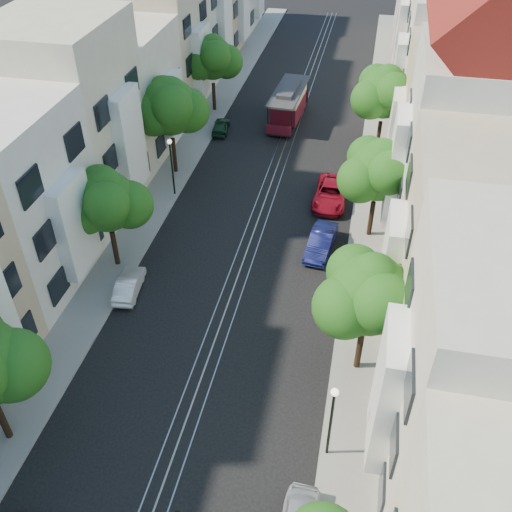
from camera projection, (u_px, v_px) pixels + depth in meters
The scene contains 22 objects.
ground at pixel (279, 162), 43.38m from camera, with size 200.00×200.00×0.00m, color black.
sidewalk_east at pixel (375, 172), 42.18m from camera, with size 2.50×80.00×0.12m, color gray.
sidewalk_west at pixel (187, 152), 44.50m from camera, with size 2.50×80.00×0.12m, color gray.
rail_left at pixel (272, 162), 43.46m from camera, with size 0.06×80.00×0.02m, color gray.
rail_slot at pixel (279, 162), 43.37m from camera, with size 0.06×80.00×0.02m, color gray.
rail_right at pixel (286, 163), 43.28m from camera, with size 0.06×80.00×0.02m, color gray.
lane_line at pixel (279, 162), 43.38m from camera, with size 0.08×80.00×0.01m, color tan.
townhouses_east at pixel (455, 113), 38.17m from camera, with size 7.75×72.00×12.00m.
townhouses_west at pixel (122, 86), 42.04m from camera, with size 7.75×72.00×11.76m.
tree_e_b at pixel (370, 296), 24.72m from camera, with size 4.93×4.08×6.68m.
tree_e_c at pixel (379, 172), 33.21m from camera, with size 4.84×3.99×6.52m.
tree_e_d at pixel (386, 94), 41.45m from camera, with size 5.01×4.16×6.85m.
tree_w_b at pixel (107, 203), 31.06m from camera, with size 4.72×3.87×6.27m.
tree_w_c at pixel (170, 108), 39.04m from camera, with size 5.13×4.28×7.09m.
tree_w_d at pixel (213, 59), 47.74m from camera, with size 4.84×3.99×6.52m.
lamp_east at pixel (332, 413), 22.26m from camera, with size 0.32×0.32×4.16m.
lamp_west at pixel (171, 159), 38.02m from camera, with size 0.32×0.32×4.16m.
cable_car at pixel (288, 103), 48.00m from camera, with size 2.67×7.33×2.77m.
parked_car_e_mid at pixel (321, 242), 34.48m from camera, with size 1.37×3.92×1.29m, color #0D1142.
parked_car_e_far at pixel (331, 194), 38.73m from camera, with size 2.18×4.73×1.32m, color maroon.
parked_car_w_mid at pixel (129, 285), 31.62m from camera, with size 1.13×3.24×1.07m, color silver.
parked_car_w_far at pixel (221, 126), 47.06m from camera, with size 1.25×3.10×1.06m, color #163721.
Camera 1 is at (6.16, -9.86, 21.55)m, focal length 40.00 mm.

